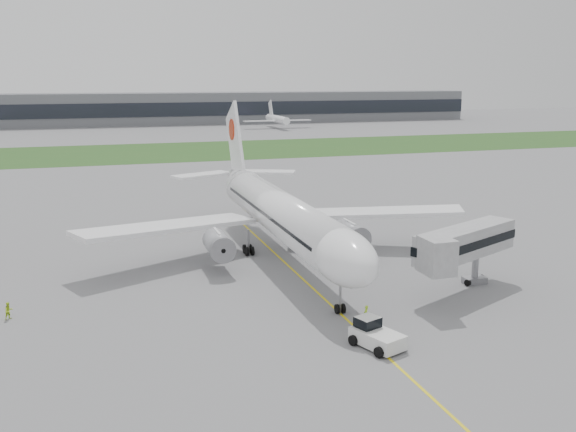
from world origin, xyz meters
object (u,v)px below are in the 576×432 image
object	(u,v)px
airliner	(278,211)
jet_bridge	(462,245)
pushback_tug	(375,334)
ground_crew_near	(366,314)

from	to	relation	value
airliner	jet_bridge	distance (m)	22.73
airliner	jet_bridge	size ratio (longest dim) A/B	3.84
airliner	pushback_tug	bearing A→B (deg)	-90.14
airliner	jet_bridge	world-z (taller)	airliner
airliner	pushback_tug	size ratio (longest dim) A/B	10.94
ground_crew_near	pushback_tug	bearing A→B (deg)	33.69
airliner	pushback_tug	world-z (taller)	airliner
pushback_tug	jet_bridge	world-z (taller)	jet_bridge
airliner	jet_bridge	bearing A→B (deg)	-53.26
pushback_tug	airliner	bearing A→B (deg)	69.57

